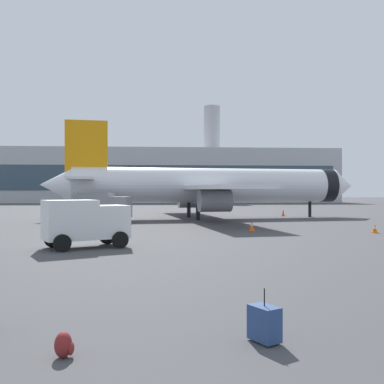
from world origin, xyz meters
TOP-DOWN VIEW (x-y plane):
  - airplane_at_gate at (5.37, 46.04)m, footprint 35.74×32.36m
  - service_truck at (-5.40, 40.26)m, footprint 5.17×3.39m
  - cargo_van at (-4.01, 21.07)m, footprint 4.83×3.83m
  - safety_cone_near at (15.03, 50.35)m, footprint 0.44×0.44m
  - safety_cone_mid at (15.70, 28.23)m, footprint 0.44×0.44m
  - safety_cone_far at (7.02, 30.35)m, footprint 0.44×0.44m
  - rolling_suitcase at (2.20, 5.63)m, footprint 0.66×0.75m
  - traveller_backpack at (-1.69, 5.07)m, footprint 0.36×0.40m
  - terminal_building at (-1.03, 117.06)m, footprint 95.55×17.36m

SIDE VIEW (x-z plane):
  - traveller_backpack at x=-1.69m, z-range -0.01..0.47m
  - safety_cone_mid at x=15.70m, z-range -0.01..0.63m
  - safety_cone_far at x=7.02m, z-range -0.01..0.78m
  - rolling_suitcase at x=2.20m, z-range -0.16..0.94m
  - safety_cone_near at x=15.03m, z-range -0.01..0.83m
  - cargo_van at x=-4.01m, z-range 0.15..2.75m
  - service_truck at x=-5.40m, z-range 0.16..3.05m
  - airplane_at_gate at x=5.37m, z-range -1.59..8.91m
  - terminal_building at x=-1.03m, z-range -5.87..20.20m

